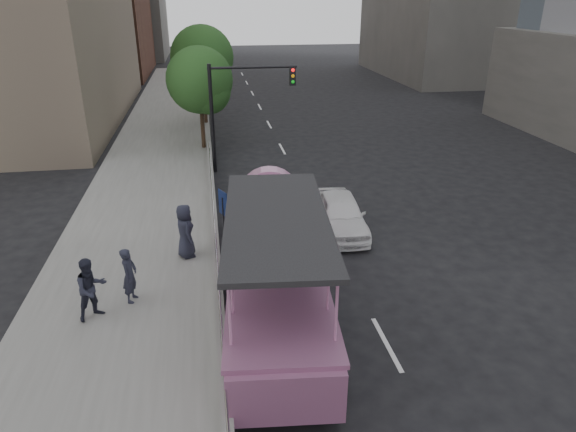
{
  "coord_description": "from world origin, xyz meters",
  "views": [
    {
      "loc": [
        -3.14,
        -12.1,
        8.16
      ],
      "look_at": [
        -0.83,
        2.39,
        1.78
      ],
      "focal_mm": 32.0,
      "sensor_mm": 36.0,
      "label": 1
    }
  ],
  "objects_px": {
    "duck_boat": "(275,264)",
    "pedestrian_near": "(130,275)",
    "street_tree_far": "(204,60)",
    "traffic_signal": "(236,100)",
    "parking_sign": "(224,218)",
    "pedestrian_far": "(185,231)",
    "pedestrian_mid": "(91,289)",
    "car": "(340,214)",
    "street_tree_near": "(202,83)"
  },
  "relations": [
    {
      "from": "pedestrian_far",
      "to": "parking_sign",
      "type": "bearing_deg",
      "value": -107.77
    },
    {
      "from": "traffic_signal",
      "to": "street_tree_near",
      "type": "height_order",
      "value": "street_tree_near"
    },
    {
      "from": "traffic_signal",
      "to": "pedestrian_mid",
      "type": "bearing_deg",
      "value": -110.42
    },
    {
      "from": "pedestrian_mid",
      "to": "parking_sign",
      "type": "bearing_deg",
      "value": 4.26
    },
    {
      "from": "pedestrian_mid",
      "to": "pedestrian_far",
      "type": "relative_size",
      "value": 0.96
    },
    {
      "from": "parking_sign",
      "to": "duck_boat",
      "type": "bearing_deg",
      "value": -63.31
    },
    {
      "from": "pedestrian_mid",
      "to": "parking_sign",
      "type": "height_order",
      "value": "parking_sign"
    },
    {
      "from": "car",
      "to": "traffic_signal",
      "type": "relative_size",
      "value": 0.79
    },
    {
      "from": "pedestrian_near",
      "to": "traffic_signal",
      "type": "height_order",
      "value": "traffic_signal"
    },
    {
      "from": "duck_boat",
      "to": "street_tree_far",
      "type": "bearing_deg",
      "value": 94.22
    },
    {
      "from": "duck_boat",
      "to": "street_tree_far",
      "type": "distance_m",
      "value": 21.78
    },
    {
      "from": "parking_sign",
      "to": "traffic_signal",
      "type": "bearing_deg",
      "value": 83.36
    },
    {
      "from": "street_tree_near",
      "to": "traffic_signal",
      "type": "bearing_deg",
      "value": -65.02
    },
    {
      "from": "duck_boat",
      "to": "pedestrian_mid",
      "type": "height_order",
      "value": "duck_boat"
    },
    {
      "from": "pedestrian_near",
      "to": "street_tree_far",
      "type": "distance_m",
      "value": 21.68
    },
    {
      "from": "duck_boat",
      "to": "pedestrian_near",
      "type": "distance_m",
      "value": 3.99
    },
    {
      "from": "pedestrian_near",
      "to": "parking_sign",
      "type": "xyz_separation_m",
      "value": [
        2.69,
        2.38,
        0.5
      ]
    },
    {
      "from": "car",
      "to": "street_tree_far",
      "type": "xyz_separation_m",
      "value": [
        -4.6,
        17.19,
        3.6
      ]
    },
    {
      "from": "pedestrian_far",
      "to": "street_tree_far",
      "type": "distance_m",
      "value": 19.15
    },
    {
      "from": "car",
      "to": "street_tree_near",
      "type": "relative_size",
      "value": 0.72
    },
    {
      "from": "duck_boat",
      "to": "pedestrian_far",
      "type": "height_order",
      "value": "duck_boat"
    },
    {
      "from": "car",
      "to": "pedestrian_mid",
      "type": "xyz_separation_m",
      "value": [
        -7.87,
        -4.78,
        0.45
      ]
    },
    {
      "from": "pedestrian_far",
      "to": "traffic_signal",
      "type": "relative_size",
      "value": 0.34
    },
    {
      "from": "pedestrian_near",
      "to": "pedestrian_mid",
      "type": "distance_m",
      "value": 1.1
    },
    {
      "from": "pedestrian_mid",
      "to": "traffic_signal",
      "type": "xyz_separation_m",
      "value": [
        4.67,
        12.54,
        2.34
      ]
    },
    {
      "from": "car",
      "to": "pedestrian_far",
      "type": "height_order",
      "value": "pedestrian_far"
    },
    {
      "from": "duck_boat",
      "to": "car",
      "type": "distance_m",
      "value": 5.29
    },
    {
      "from": "duck_boat",
      "to": "street_tree_near",
      "type": "xyz_separation_m",
      "value": [
        -1.79,
        15.5,
        2.62
      ]
    },
    {
      "from": "traffic_signal",
      "to": "street_tree_far",
      "type": "distance_m",
      "value": 9.57
    },
    {
      "from": "car",
      "to": "street_tree_far",
      "type": "bearing_deg",
      "value": 108.8
    },
    {
      "from": "pedestrian_far",
      "to": "duck_boat",
      "type": "bearing_deg",
      "value": -151.27
    },
    {
      "from": "car",
      "to": "street_tree_far",
      "type": "height_order",
      "value": "street_tree_far"
    },
    {
      "from": "pedestrian_mid",
      "to": "duck_boat",
      "type": "bearing_deg",
      "value": -30.73
    },
    {
      "from": "pedestrian_mid",
      "to": "pedestrian_far",
      "type": "distance_m",
      "value": 3.87
    },
    {
      "from": "pedestrian_near",
      "to": "car",
      "type": "bearing_deg",
      "value": -45.46
    },
    {
      "from": "pedestrian_near",
      "to": "traffic_signal",
      "type": "xyz_separation_m",
      "value": [
        3.8,
        11.88,
        2.4
      ]
    },
    {
      "from": "duck_boat",
      "to": "parking_sign",
      "type": "bearing_deg",
      "value": 116.69
    },
    {
      "from": "pedestrian_far",
      "to": "street_tree_far",
      "type": "height_order",
      "value": "street_tree_far"
    },
    {
      "from": "duck_boat",
      "to": "parking_sign",
      "type": "distance_m",
      "value": 2.91
    },
    {
      "from": "pedestrian_mid",
      "to": "pedestrian_far",
      "type": "xyz_separation_m",
      "value": [
        2.32,
        3.09,
        0.04
      ]
    },
    {
      "from": "pedestrian_far",
      "to": "traffic_signal",
      "type": "xyz_separation_m",
      "value": [
        2.35,
        9.44,
        2.31
      ]
    },
    {
      "from": "car",
      "to": "pedestrian_far",
      "type": "relative_size",
      "value": 2.31
    },
    {
      "from": "street_tree_near",
      "to": "pedestrian_mid",
      "type": "bearing_deg",
      "value": -100.89
    },
    {
      "from": "pedestrian_near",
      "to": "street_tree_far",
      "type": "height_order",
      "value": "street_tree_far"
    },
    {
      "from": "duck_boat",
      "to": "pedestrian_near",
      "type": "bearing_deg",
      "value": 177.18
    },
    {
      "from": "pedestrian_far",
      "to": "street_tree_far",
      "type": "bearing_deg",
      "value": -18.22
    },
    {
      "from": "street_tree_far",
      "to": "pedestrian_mid",
      "type": "bearing_deg",
      "value": -98.47
    },
    {
      "from": "pedestrian_mid",
      "to": "street_tree_far",
      "type": "bearing_deg",
      "value": 45.31
    },
    {
      "from": "duck_boat",
      "to": "pedestrian_mid",
      "type": "relative_size",
      "value": 5.8
    },
    {
      "from": "street_tree_near",
      "to": "parking_sign",
      "type": "bearing_deg",
      "value": -87.82
    }
  ]
}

